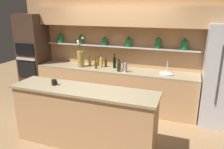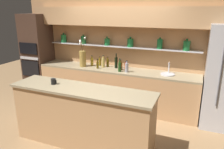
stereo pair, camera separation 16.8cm
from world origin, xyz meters
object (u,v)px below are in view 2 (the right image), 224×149
(bottle_oil_4, at_px, (98,65))
(bottle_oil_6, at_px, (92,62))
(bottle_spirit_3, at_px, (121,66))
(bottle_spirit_2, at_px, (127,67))
(coffee_mug, at_px, (53,81))
(oven_tower, at_px, (38,55))
(bottle_sauce_9, at_px, (126,65))
(flower_vase, at_px, (83,58))
(sink_fixture, at_px, (168,74))
(bottle_oil_5, at_px, (100,62))
(bottle_oil_1, at_px, (108,63))
(bottle_wine_7, at_px, (116,62))
(bottle_wine_0, at_px, (120,67))
(bottle_spirit_8, at_px, (103,62))

(bottle_oil_4, bearing_deg, bottle_oil_6, 144.11)
(bottle_spirit_3, bearing_deg, bottle_oil_4, -169.62)
(bottle_spirit_2, height_order, bottle_oil_4, bottle_spirit_2)
(bottle_oil_6, relative_size, coffee_mug, 2.40)
(oven_tower, distance_m, bottle_sauce_9, 2.42)
(flower_vase, relative_size, sink_fixture, 2.38)
(bottle_spirit_3, height_order, bottle_oil_4, bottle_spirit_3)
(flower_vase, relative_size, bottle_oil_5, 3.11)
(oven_tower, xyz_separation_m, bottle_oil_4, (1.82, -0.10, -0.05))
(coffee_mug, bearing_deg, flower_vase, 101.96)
(oven_tower, height_order, coffee_mug, oven_tower)
(sink_fixture, height_order, bottle_oil_6, same)
(flower_vase, bearing_deg, bottle_oil_1, 20.23)
(oven_tower, bearing_deg, flower_vase, -3.02)
(bottle_spirit_3, xyz_separation_m, bottle_wine_7, (-0.15, 0.11, 0.04))
(bottle_wine_0, bearing_deg, bottle_oil_5, 153.83)
(oven_tower, xyz_separation_m, sink_fixture, (3.41, 0.01, -0.12))
(flower_vase, relative_size, bottle_oil_6, 2.79)
(bottle_wine_7, height_order, bottle_sauce_9, bottle_wine_7)
(oven_tower, distance_m, bottle_spirit_8, 1.89)
(bottle_spirit_2, bearing_deg, sink_fixture, 10.12)
(bottle_wine_0, height_order, bottle_oil_1, bottle_wine_0)
(bottle_oil_5, height_order, bottle_oil_6, bottle_oil_6)
(sink_fixture, distance_m, bottle_oil_5, 1.66)
(bottle_wine_0, bearing_deg, bottle_oil_6, 164.49)
(flower_vase, relative_size, bottle_sauce_9, 4.19)
(sink_fixture, bearing_deg, oven_tower, -179.80)
(bottle_oil_1, distance_m, bottle_sauce_9, 0.45)
(bottle_sauce_9, bearing_deg, bottle_oil_6, -173.43)
(sink_fixture, height_order, bottle_spirit_8, bottle_spirit_8)
(bottle_oil_6, distance_m, bottle_spirit_8, 0.31)
(oven_tower, bearing_deg, bottle_wine_7, 2.70)
(bottle_oil_1, bearing_deg, bottle_wine_0, -34.77)
(bottle_spirit_3, relative_size, bottle_oil_4, 1.05)
(coffee_mug, bearing_deg, bottle_spirit_2, 61.96)
(oven_tower, relative_size, bottle_oil_1, 8.75)
(flower_vase, height_order, bottle_oil_5, flower_vase)
(bottle_oil_4, height_order, bottle_sauce_9, bottle_oil_4)
(bottle_oil_1, distance_m, bottle_spirit_3, 0.40)
(oven_tower, height_order, bottle_spirit_8, oven_tower)
(oven_tower, bearing_deg, sink_fixture, 0.20)
(flower_vase, xyz_separation_m, bottle_spirit_3, (0.94, 0.07, -0.12))
(bottle_oil_1, distance_m, bottle_spirit_2, 0.63)
(flower_vase, bearing_deg, coffee_mug, -78.04)
(bottle_spirit_2, height_order, bottle_spirit_3, bottle_spirit_2)
(bottle_wine_0, xyz_separation_m, bottle_oil_4, (-0.57, 0.05, -0.02))
(bottle_oil_1, height_order, coffee_mug, bottle_oil_1)
(bottle_oil_5, bearing_deg, flower_vase, -146.26)
(bottle_spirit_3, distance_m, bottle_oil_6, 0.77)
(bottle_wine_0, height_order, coffee_mug, bottle_wine_0)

